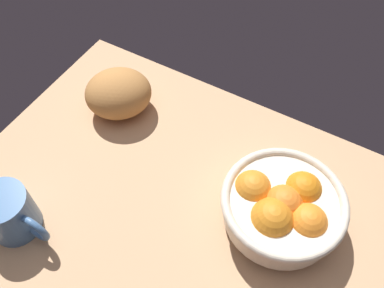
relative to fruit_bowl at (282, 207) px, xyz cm
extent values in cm
cube|color=tan|center=(18.76, 6.91, -6.79)|extent=(78.90, 61.47, 3.00)
cylinder|color=beige|center=(-0.01, -0.15, -4.47)|extent=(8.72, 8.72, 1.64)
cylinder|color=beige|center=(-0.01, -0.15, -0.87)|extent=(19.93, 19.93, 5.55)
torus|color=beige|center=(-0.01, -0.15, 1.90)|extent=(21.53, 21.53, 1.60)
sphere|color=orange|center=(0.56, 3.59, 0.74)|extent=(7.61, 7.61, 7.61)
sphere|color=orange|center=(5.81, -0.23, 0.60)|extent=(6.81, 6.81, 6.81)
sphere|color=orange|center=(-1.86, -4.32, 0.59)|extent=(6.79, 6.79, 6.79)
sphere|color=orange|center=(-4.77, 1.10, 0.59)|extent=(6.78, 6.78, 6.78)
sphere|color=orange|center=(-0.01, -0.15, 0.60)|extent=(6.85, 6.85, 6.85)
ellipsoid|color=#BB7D41|center=(40.12, -7.93, -0.55)|extent=(18.62, 18.40, 9.49)
cylinder|color=teal|center=(40.19, 23.91, -0.62)|extent=(8.83, 8.83, 9.34)
torus|color=teal|center=(34.57, 23.89, -0.62)|extent=(6.43, 1.22, 6.43)
camera|label=1|loc=(-2.59, 35.60, 63.04)|focal=38.34mm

